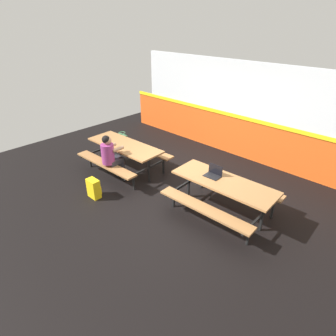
# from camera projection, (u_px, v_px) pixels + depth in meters

# --- Properties ---
(ground_plane) EXTENTS (10.00, 10.00, 0.02)m
(ground_plane) POSITION_uv_depth(u_px,v_px,m) (167.00, 189.00, 6.67)
(ground_plane) COLOR black
(accent_backdrop) EXTENTS (8.00, 0.14, 2.60)m
(accent_backdrop) POSITION_uv_depth(u_px,v_px,m) (237.00, 112.00, 7.85)
(accent_backdrop) COLOR #E55119
(accent_backdrop) RESTS_ON ground
(picnic_table_left) EXTENTS (2.11, 1.62, 0.74)m
(picnic_table_left) POSITION_uv_depth(u_px,v_px,m) (125.00, 150.00, 7.20)
(picnic_table_left) COLOR #9E6B3D
(picnic_table_left) RESTS_ON ground
(picnic_table_right) EXTENTS (2.11, 1.62, 0.74)m
(picnic_table_right) POSITION_uv_depth(u_px,v_px,m) (223.00, 188.00, 5.61)
(picnic_table_right) COLOR #9E6B3D
(picnic_table_right) RESTS_ON ground
(student_nearer) EXTENTS (0.37, 0.53, 1.21)m
(student_nearer) POSITION_uv_depth(u_px,v_px,m) (111.00, 154.00, 6.69)
(student_nearer) COLOR #2D2D38
(student_nearer) RESTS_ON ground
(laptop_dark) EXTENTS (0.33, 0.23, 0.22)m
(laptop_dark) POSITION_uv_depth(u_px,v_px,m) (213.00, 174.00, 5.70)
(laptop_dark) COLOR black
(laptop_dark) RESTS_ON picnic_table_right
(backpack_dark) EXTENTS (0.30, 0.22, 0.44)m
(backpack_dark) POSITION_uv_depth(u_px,v_px,m) (94.00, 188.00, 6.28)
(backpack_dark) COLOR yellow
(backpack_dark) RESTS_ON ground
(tote_bag_bright) EXTENTS (0.34, 0.21, 0.43)m
(tote_bag_bright) POSITION_uv_depth(u_px,v_px,m) (122.00, 140.00, 8.83)
(tote_bag_bright) COLOR #3F724C
(tote_bag_bright) RESTS_ON ground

